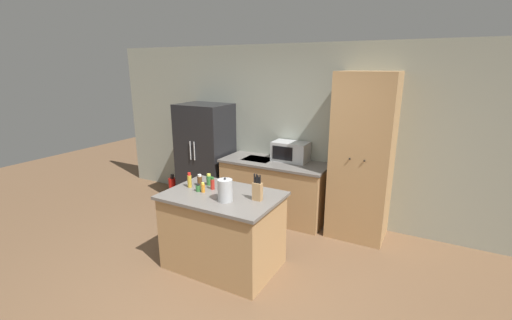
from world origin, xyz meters
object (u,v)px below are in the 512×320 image
(knife_block, at_px, (257,190))
(kettle, at_px, (225,190))
(fire_extinguisher, at_px, (173,188))
(spice_bottle_orange_cap, at_px, (189,181))
(spice_bottle_green_herb, at_px, (209,180))
(pantry_cabinet, at_px, (362,157))
(spice_bottle_short_red, at_px, (200,181))
(microwave, at_px, (291,151))
(spice_bottle_amber_oil, at_px, (213,184))
(spice_bottle_pale_salt, at_px, (198,188))
(refrigerator, at_px, (206,154))
(spice_bottle_tall_dark, at_px, (203,188))

(knife_block, height_order, kettle, knife_block)
(fire_extinguisher, bearing_deg, spice_bottle_orange_cap, -41.23)
(spice_bottle_green_herb, relative_size, kettle, 0.54)
(pantry_cabinet, distance_m, spice_bottle_short_red, 2.15)
(spice_bottle_green_herb, bearing_deg, microwave, 73.93)
(knife_block, height_order, spice_bottle_amber_oil, knife_block)
(knife_block, height_order, spice_bottle_pale_salt, knife_block)
(spice_bottle_pale_salt, relative_size, fire_extinguisher, 0.19)
(spice_bottle_pale_salt, height_order, fire_extinguisher, spice_bottle_pale_salt)
(microwave, relative_size, spice_bottle_pale_salt, 6.15)
(refrigerator, height_order, spice_bottle_pale_salt, refrigerator)
(spice_bottle_short_red, height_order, spice_bottle_orange_cap, spice_bottle_orange_cap)
(spice_bottle_short_red, height_order, spice_bottle_amber_oil, spice_bottle_amber_oil)
(spice_bottle_green_herb, xyz_separation_m, spice_bottle_orange_cap, (-0.15, -0.17, 0.02))
(pantry_cabinet, height_order, spice_bottle_pale_salt, pantry_cabinet)
(refrigerator, bearing_deg, microwave, 5.66)
(spice_bottle_short_red, distance_m, spice_bottle_amber_oil, 0.20)
(refrigerator, relative_size, microwave, 3.16)
(spice_bottle_green_herb, xyz_separation_m, spice_bottle_pale_salt, (0.02, -0.23, -0.03))
(spice_bottle_pale_salt, bearing_deg, fire_extinguisher, 140.61)
(spice_bottle_orange_cap, bearing_deg, refrigerator, 120.72)
(refrigerator, relative_size, spice_bottle_amber_oil, 11.43)
(knife_block, distance_m, spice_bottle_pale_salt, 0.73)
(knife_block, bearing_deg, microwave, 100.87)
(pantry_cabinet, xyz_separation_m, spice_bottle_orange_cap, (-1.66, -1.54, -0.13))
(refrigerator, xyz_separation_m, pantry_cabinet, (2.56, 0.02, 0.27))
(spice_bottle_amber_oil, bearing_deg, fire_extinguisher, 145.17)
(spice_bottle_tall_dark, distance_m, fire_extinguisher, 2.31)
(knife_block, bearing_deg, refrigerator, 140.42)
(refrigerator, bearing_deg, fire_extinguisher, -159.99)
(kettle, distance_m, fire_extinguisher, 2.67)
(spice_bottle_tall_dark, relative_size, spice_bottle_orange_cap, 0.63)
(pantry_cabinet, distance_m, fire_extinguisher, 3.28)
(microwave, relative_size, spice_bottle_amber_oil, 3.61)
(kettle, bearing_deg, spice_bottle_orange_cap, 165.91)
(pantry_cabinet, height_order, fire_extinguisher, pantry_cabinet)
(spice_bottle_tall_dark, relative_size, spice_bottle_pale_salt, 1.31)
(knife_block, height_order, spice_bottle_tall_dark, knife_block)
(kettle, bearing_deg, knife_block, 32.38)
(microwave, height_order, spice_bottle_amber_oil, microwave)
(spice_bottle_short_red, xyz_separation_m, kettle, (0.53, -0.25, 0.05))
(knife_block, xyz_separation_m, spice_bottle_pale_salt, (-0.72, -0.09, -0.07))
(spice_bottle_orange_cap, bearing_deg, spice_bottle_tall_dark, -12.63)
(spice_bottle_short_red, bearing_deg, pantry_cabinet, 42.23)
(spice_bottle_green_herb, bearing_deg, refrigerator, 128.16)
(refrigerator, xyz_separation_m, knife_block, (1.79, -1.48, 0.16))
(spice_bottle_amber_oil, distance_m, fire_extinguisher, 2.28)
(refrigerator, distance_m, spice_bottle_tall_dark, 1.94)
(pantry_cabinet, xyz_separation_m, kettle, (-1.05, -1.69, -0.10))
(spice_bottle_tall_dark, bearing_deg, pantry_cabinet, 48.20)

